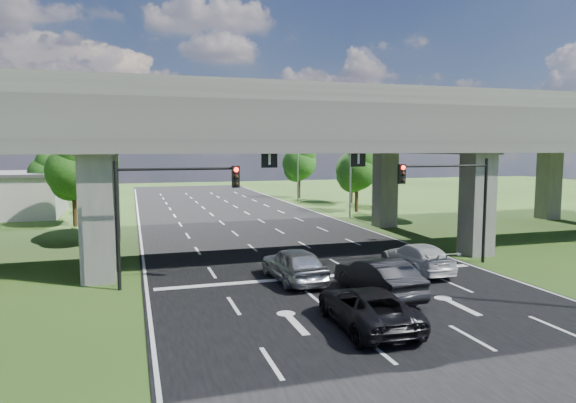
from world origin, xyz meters
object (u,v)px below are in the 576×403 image
car_silver (294,264)px  car_trailing (367,307)px  signal_right (453,191)px  signal_left (165,199)px  car_dark (378,277)px  streetlight_far (347,156)px  car_white (417,258)px  streetlight_beyond (295,154)px

car_silver → car_trailing: bearing=90.8°
signal_right → car_silver: size_ratio=1.20×
signal_right → car_trailing: 12.47m
signal_left → car_dark: 10.40m
signal_right → streetlight_far: bearing=83.5°
car_silver → car_white: 6.85m
car_dark → streetlight_beyond: bearing=-107.0°
signal_right → streetlight_beyond: bearing=86.4°
car_silver → streetlight_far: bearing=-123.6°
car_dark → car_trailing: bearing=53.2°
car_dark → car_white: bearing=-143.6°
streetlight_far → car_dark: streetlight_far is taller
streetlight_far → car_silver: size_ratio=1.99×
signal_right → car_silver: (-9.62, -0.94, -3.30)m
streetlight_far → streetlight_beyond: same height
streetlight_far → car_dark: bearing=-110.4°
car_silver → car_trailing: 6.97m
streetlight_far → car_trailing: bearing=-112.0°
signal_right → streetlight_far: 20.25m
streetlight_beyond → streetlight_far: bearing=-90.0°
car_trailing → streetlight_beyond: bearing=-102.3°
signal_right → streetlight_beyond: streetlight_beyond is taller
streetlight_far → car_silver: (-11.90, -21.00, -4.96)m
car_silver → car_dark: size_ratio=0.97×
signal_left → car_white: signal_left is taller
car_trailing → car_white: bearing=-129.9°
signal_right → car_trailing: signal_right is taller
signal_left → car_trailing: signal_left is taller
signal_left → streetlight_beyond: bearing=63.6°
signal_right → car_white: size_ratio=1.15×
signal_left → streetlight_far: bearing=48.2°
signal_right → signal_left: size_ratio=1.00×
streetlight_beyond → car_dark: size_ratio=1.93×
car_silver → car_trailing: (0.59, -6.95, -0.11)m
streetlight_far → streetlight_beyond: size_ratio=1.00×
car_dark → car_trailing: car_dark is taller
car_white → car_trailing: 9.35m
signal_left → car_dark: bearing=-26.8°
signal_right → car_trailing: size_ratio=1.13×
signal_right → car_white: signal_right is taller
streetlight_beyond → car_white: streetlight_beyond is taller
car_silver → car_dark: 4.48m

